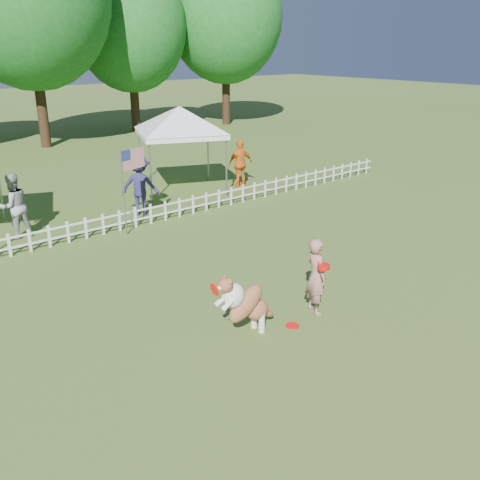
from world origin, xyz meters
The scene contains 13 objects.
ground centered at (0.00, 0.00, 0.00)m, with size 120.00×120.00×0.00m, color #31561B.
picket_fence centered at (0.00, 7.00, 0.30)m, with size 22.00×0.08×0.60m, color silver, non-canonical shape.
handler centered at (0.41, 0.23, 0.76)m, with size 0.56×0.37×1.53m, color #A16E61.
dog centered at (-1.18, 0.42, 0.63)m, with size 1.22×0.41×1.26m, color brown, non-canonical shape.
frisbee_on_turf centered at (-0.34, 0.09, 0.01)m, with size 0.26×0.26×0.02m, color red.
canopy_tent_right centered at (3.59, 9.59, 1.44)m, with size 2.79×2.79×2.88m, color white, non-canonical shape.
flag_pole centered at (-0.25, 6.62, 1.18)m, with size 0.91×0.09×2.36m, color gray, non-canonical shape.
spectator_a centered at (-2.63, 8.32, 0.88)m, with size 0.86×0.67×1.77m, color #9A999E.
spectator_b centered at (1.01, 7.98, 0.91)m, with size 1.18×0.68×1.83m, color #232248.
spectator_c centered at (5.51, 8.66, 0.85)m, with size 1.00×0.42×1.70m, color orange.
tree_center_right centered at (3.00, 21.00, 6.30)m, with size 7.60×7.60×12.60m, color #18561D, non-canonical shape.
tree_right centered at (9.00, 22.50, 5.20)m, with size 6.20×6.20×10.40m, color #18561D, non-canonical shape.
tree_far_right centered at (15.00, 21.50, 5.70)m, with size 7.00×7.00×11.40m, color #18561D, non-canonical shape.
Camera 1 is at (-6.70, -6.06, 4.98)m, focal length 40.00 mm.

